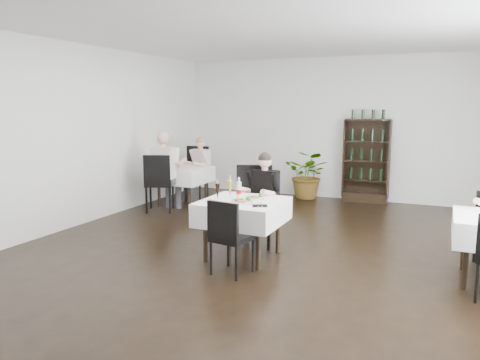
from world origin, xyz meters
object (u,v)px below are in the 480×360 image
object	(u,v)px
diner_main	(262,192)
main_table	(243,211)
wine_shelf	(366,162)
potted_tree	(308,175)

from	to	relation	value
diner_main	main_table	bearing A→B (deg)	-91.53
main_table	diner_main	distance (m)	0.67
main_table	wine_shelf	bearing A→B (deg)	78.22
diner_main	potted_tree	bearing A→B (deg)	94.87
potted_tree	diner_main	distance (m)	3.57
wine_shelf	main_table	distance (m)	4.41
wine_shelf	main_table	world-z (taller)	wine_shelf
wine_shelf	diner_main	bearing A→B (deg)	-103.55
potted_tree	diner_main	size ratio (longest dim) A/B	0.78
wine_shelf	diner_main	xyz separation A→B (m)	(-0.88, -3.66, -0.07)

